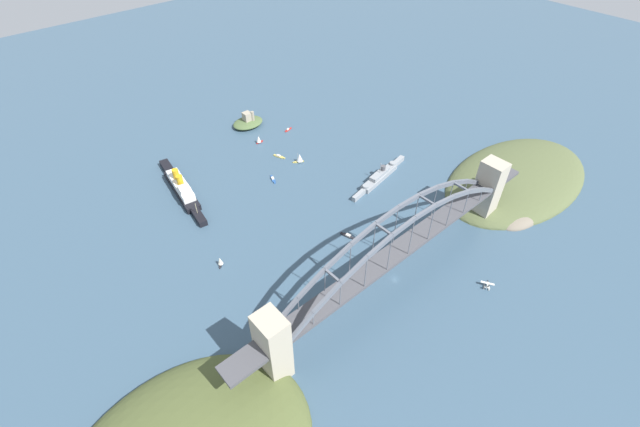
{
  "coord_description": "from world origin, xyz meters",
  "views": [
    {
      "loc": [
        -169.41,
        -113.35,
        239.86
      ],
      "look_at": [
        0.0,
        80.29,
        8.0
      ],
      "focal_mm": 24.38,
      "sensor_mm": 36.0,
      "label": 1
    }
  ],
  "objects_px": {
    "fort_island_mid_harbor": "(248,122)",
    "small_boat_2": "(259,139)",
    "ocean_liner": "(181,188)",
    "channel_marker_buoy": "(368,230)",
    "naval_cruiser": "(380,176)",
    "small_boat_6": "(288,130)",
    "small_boat_3": "(279,156)",
    "small_boat_1": "(347,236)",
    "seaplane_taxiing_near_bridge": "(487,285)",
    "harbor_arch_bridge": "(400,251)",
    "small_boat_4": "(273,179)",
    "small_boat_0": "(220,261)",
    "small_boat_5": "(299,158)"
  },
  "relations": [
    {
      "from": "harbor_arch_bridge",
      "to": "small_boat_5",
      "type": "bearing_deg",
      "value": 75.67
    },
    {
      "from": "small_boat_2",
      "to": "channel_marker_buoy",
      "type": "relative_size",
      "value": 3.33
    },
    {
      "from": "fort_island_mid_harbor",
      "to": "channel_marker_buoy",
      "type": "xyz_separation_m",
      "value": [
        -19.72,
        -196.26,
        -3.03
      ]
    },
    {
      "from": "small_boat_3",
      "to": "small_boat_4",
      "type": "height_order",
      "value": "small_boat_3"
    },
    {
      "from": "seaplane_taxiing_near_bridge",
      "to": "channel_marker_buoy",
      "type": "bearing_deg",
      "value": 103.26
    },
    {
      "from": "naval_cruiser",
      "to": "small_boat_3",
      "type": "bearing_deg",
      "value": 118.25
    },
    {
      "from": "seaplane_taxiing_near_bridge",
      "to": "fort_island_mid_harbor",
      "type": "bearing_deg",
      "value": 90.45
    },
    {
      "from": "ocean_liner",
      "to": "naval_cruiser",
      "type": "distance_m",
      "value": 175.15
    },
    {
      "from": "fort_island_mid_harbor",
      "to": "ocean_liner",
      "type": "bearing_deg",
      "value": -152.33
    },
    {
      "from": "naval_cruiser",
      "to": "small_boat_4",
      "type": "bearing_deg",
      "value": 139.24
    },
    {
      "from": "small_boat_3",
      "to": "small_boat_5",
      "type": "distance_m",
      "value": 22.21
    },
    {
      "from": "fort_island_mid_harbor",
      "to": "small_boat_1",
      "type": "height_order",
      "value": "fort_island_mid_harbor"
    },
    {
      "from": "seaplane_taxiing_near_bridge",
      "to": "small_boat_1",
      "type": "relative_size",
      "value": 0.74
    },
    {
      "from": "ocean_liner",
      "to": "small_boat_1",
      "type": "bearing_deg",
      "value": -62.04
    },
    {
      "from": "naval_cruiser",
      "to": "small_boat_4",
      "type": "distance_m",
      "value": 96.6
    },
    {
      "from": "fort_island_mid_harbor",
      "to": "small_boat_2",
      "type": "relative_size",
      "value": 3.62
    },
    {
      "from": "ocean_liner",
      "to": "small_boat_1",
      "type": "height_order",
      "value": "ocean_liner"
    },
    {
      "from": "fort_island_mid_harbor",
      "to": "small_boat_3",
      "type": "height_order",
      "value": "fort_island_mid_harbor"
    },
    {
      "from": "fort_island_mid_harbor",
      "to": "small_boat_6",
      "type": "xyz_separation_m",
      "value": [
        25.92,
        -35.62,
        -3.41
      ]
    },
    {
      "from": "ocean_liner",
      "to": "small_boat_6",
      "type": "relative_size",
      "value": 9.91
    },
    {
      "from": "ocean_liner",
      "to": "channel_marker_buoy",
      "type": "distance_m",
      "value": 165.19
    },
    {
      "from": "ocean_liner",
      "to": "channel_marker_buoy",
      "type": "xyz_separation_m",
      "value": [
        87.53,
        -140.02,
        -4.31
      ]
    },
    {
      "from": "naval_cruiser",
      "to": "small_boat_1",
      "type": "relative_size",
      "value": 6.63
    },
    {
      "from": "naval_cruiser",
      "to": "small_boat_0",
      "type": "bearing_deg",
      "value": 177.82
    },
    {
      "from": "small_boat_4",
      "to": "ocean_liner",
      "type": "bearing_deg",
      "value": 152.24
    },
    {
      "from": "harbor_arch_bridge",
      "to": "small_boat_4",
      "type": "height_order",
      "value": "harbor_arch_bridge"
    },
    {
      "from": "channel_marker_buoy",
      "to": "naval_cruiser",
      "type": "bearing_deg",
      "value": 35.38
    },
    {
      "from": "small_boat_2",
      "to": "small_boat_6",
      "type": "bearing_deg",
      "value": -0.3
    },
    {
      "from": "fort_island_mid_harbor",
      "to": "naval_cruiser",
      "type": "bearing_deg",
      "value": -76.89
    },
    {
      "from": "seaplane_taxiing_near_bridge",
      "to": "harbor_arch_bridge",
      "type": "bearing_deg",
      "value": 132.7
    },
    {
      "from": "small_boat_6",
      "to": "small_boat_3",
      "type": "bearing_deg",
      "value": -138.29
    },
    {
      "from": "small_boat_3",
      "to": "small_boat_6",
      "type": "bearing_deg",
      "value": 41.71
    },
    {
      "from": "channel_marker_buoy",
      "to": "small_boat_1",
      "type": "bearing_deg",
      "value": 159.4
    },
    {
      "from": "naval_cruiser",
      "to": "small_boat_4",
      "type": "height_order",
      "value": "naval_cruiser"
    },
    {
      "from": "ocean_liner",
      "to": "small_boat_0",
      "type": "relative_size",
      "value": 12.71
    },
    {
      "from": "small_boat_1",
      "to": "small_boat_2",
      "type": "bearing_deg",
      "value": 80.78
    },
    {
      "from": "small_boat_3",
      "to": "small_boat_4",
      "type": "relative_size",
      "value": 1.02
    },
    {
      "from": "seaplane_taxiing_near_bridge",
      "to": "small_boat_6",
      "type": "distance_m",
      "value": 255.04
    },
    {
      "from": "fort_island_mid_harbor",
      "to": "small_boat_2",
      "type": "height_order",
      "value": "fort_island_mid_harbor"
    },
    {
      "from": "small_boat_1",
      "to": "channel_marker_buoy",
      "type": "xyz_separation_m",
      "value": [
        16.5,
        -6.2,
        0.38
      ]
    },
    {
      "from": "naval_cruiser",
      "to": "small_boat_6",
      "type": "xyz_separation_m",
      "value": [
        -10.5,
        120.78,
        -2.56
      ]
    },
    {
      "from": "harbor_arch_bridge",
      "to": "channel_marker_buoy",
      "type": "xyz_separation_m",
      "value": [
        21.02,
        46.69,
        -27.54
      ]
    },
    {
      "from": "seaplane_taxiing_near_bridge",
      "to": "small_boat_0",
      "type": "relative_size",
      "value": 1.1
    },
    {
      "from": "small_boat_0",
      "to": "small_boat_5",
      "type": "relative_size",
      "value": 0.78
    },
    {
      "from": "small_boat_1",
      "to": "small_boat_6",
      "type": "height_order",
      "value": "small_boat_1"
    },
    {
      "from": "seaplane_taxiing_near_bridge",
      "to": "small_boat_0",
      "type": "distance_m",
      "value": 189.5
    },
    {
      "from": "harbor_arch_bridge",
      "to": "naval_cruiser",
      "type": "xyz_separation_m",
      "value": [
        77.16,
        86.55,
        -25.36
      ]
    },
    {
      "from": "small_boat_4",
      "to": "small_boat_5",
      "type": "distance_m",
      "value": 36.21
    },
    {
      "from": "naval_cruiser",
      "to": "seaplane_taxiing_near_bridge",
      "type": "height_order",
      "value": "naval_cruiser"
    },
    {
      "from": "small_boat_2",
      "to": "fort_island_mid_harbor",
      "type": "bearing_deg",
      "value": 72.55
    }
  ]
}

